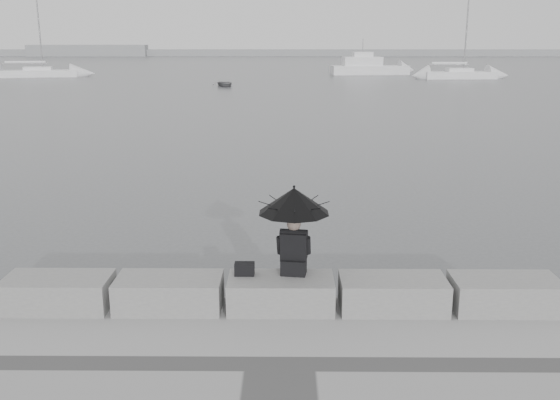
{
  "coord_description": "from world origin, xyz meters",
  "views": [
    {
      "loc": [
        0.06,
        -9.26,
        4.52
      ],
      "look_at": [
        -0.04,
        3.0,
        1.32
      ],
      "focal_mm": 40.0,
      "sensor_mm": 36.0,
      "label": 1
    }
  ],
  "objects_px": {
    "sailboat_left": "(38,73)",
    "motor_cruiser": "(370,67)",
    "seated_person": "(294,212)",
    "sailboat_right": "(459,74)",
    "dinghy": "(225,84)"
  },
  "relations": [
    {
      "from": "sailboat_left",
      "to": "motor_cruiser",
      "type": "bearing_deg",
      "value": -4.72
    },
    {
      "from": "seated_person",
      "to": "sailboat_right",
      "type": "bearing_deg",
      "value": 81.02
    },
    {
      "from": "sailboat_left",
      "to": "motor_cruiser",
      "type": "relative_size",
      "value": 1.3
    },
    {
      "from": "seated_person",
      "to": "motor_cruiser",
      "type": "xyz_separation_m",
      "value": [
        10.56,
        71.85,
        -1.09
      ]
    },
    {
      "from": "sailboat_left",
      "to": "dinghy",
      "type": "height_order",
      "value": "sailboat_left"
    },
    {
      "from": "seated_person",
      "to": "sailboat_left",
      "type": "xyz_separation_m",
      "value": [
        -29.57,
        66.29,
        -1.48
      ]
    },
    {
      "from": "sailboat_right",
      "to": "motor_cruiser",
      "type": "bearing_deg",
      "value": 133.4
    },
    {
      "from": "seated_person",
      "to": "dinghy",
      "type": "height_order",
      "value": "seated_person"
    },
    {
      "from": "sailboat_right",
      "to": "motor_cruiser",
      "type": "relative_size",
      "value": 1.3
    },
    {
      "from": "motor_cruiser",
      "to": "sailboat_right",
      "type": "bearing_deg",
      "value": -48.41
    },
    {
      "from": "seated_person",
      "to": "motor_cruiser",
      "type": "bearing_deg",
      "value": 89.88
    },
    {
      "from": "sailboat_left",
      "to": "motor_cruiser",
      "type": "xyz_separation_m",
      "value": [
        40.13,
        5.56,
        0.38
      ]
    },
    {
      "from": "motor_cruiser",
      "to": "dinghy",
      "type": "bearing_deg",
      "value": -134.99
    },
    {
      "from": "sailboat_right",
      "to": "dinghy",
      "type": "bearing_deg",
      "value": -159.08
    },
    {
      "from": "dinghy",
      "to": "seated_person",
      "type": "bearing_deg",
      "value": -104.63
    }
  ]
}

